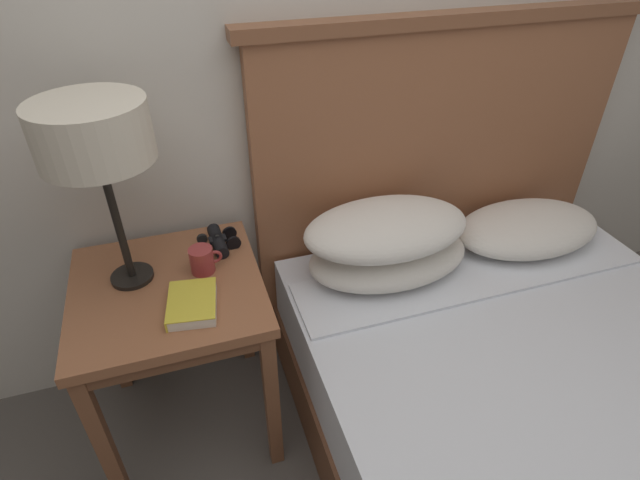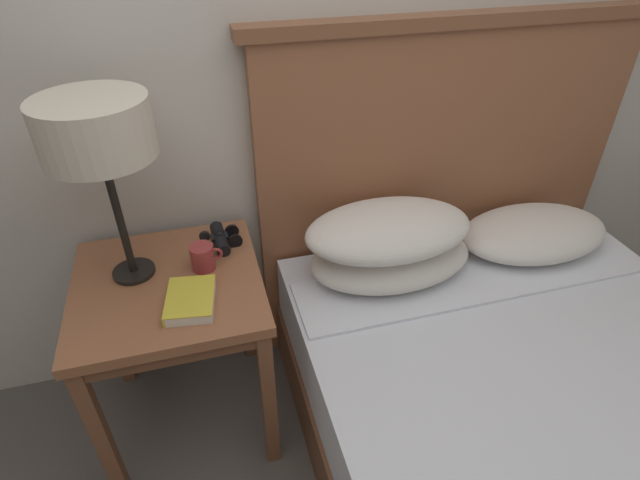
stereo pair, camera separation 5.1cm
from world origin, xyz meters
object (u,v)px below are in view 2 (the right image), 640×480
object	(u,v)px
nightstand	(171,302)
table_lamp	(96,132)
bed	(535,410)
book_on_nightstand	(190,300)
coffee_mug	(203,257)
binoculars_pair	(220,238)

from	to	relation	value
nightstand	table_lamp	size ratio (longest dim) A/B	1.17
bed	book_on_nightstand	distance (m)	1.14
nightstand	book_on_nightstand	distance (m)	0.18
bed	table_lamp	size ratio (longest dim) A/B	3.29
nightstand	book_on_nightstand	bearing A→B (deg)	-62.79
bed	table_lamp	xyz separation A→B (m)	(-1.17, 0.59, 0.84)
coffee_mug	book_on_nightstand	bearing A→B (deg)	-108.36
table_lamp	book_on_nightstand	xyz separation A→B (m)	(0.16, -0.20, -0.46)
table_lamp	coffee_mug	distance (m)	0.49
nightstand	coffee_mug	size ratio (longest dim) A/B	6.46
nightstand	coffee_mug	world-z (taller)	coffee_mug
bed	binoculars_pair	distance (m)	1.17
bed	book_on_nightstand	world-z (taller)	bed
bed	book_on_nightstand	size ratio (longest dim) A/B	9.37
nightstand	binoculars_pair	world-z (taller)	binoculars_pair
bed	table_lamp	world-z (taller)	bed
bed	coffee_mug	bearing A→B (deg)	149.72
bed	binoculars_pair	size ratio (longest dim) A/B	11.61
binoculars_pair	book_on_nightstand	bearing A→B (deg)	-112.90
bed	table_lamp	distance (m)	1.55
nightstand	binoculars_pair	xyz separation A→B (m)	(0.19, 0.16, 0.11)
book_on_nightstand	binoculars_pair	distance (m)	0.31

